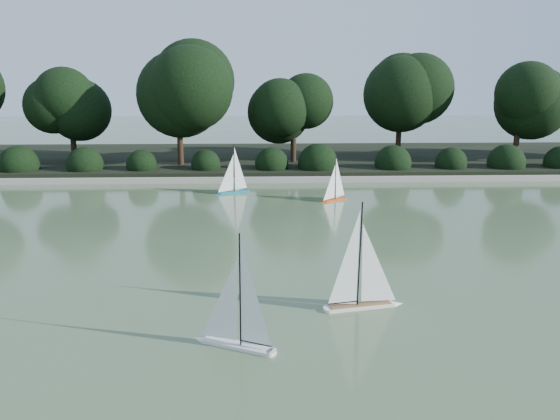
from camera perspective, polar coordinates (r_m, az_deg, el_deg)
name	(u,v)px	position (r m, az deg, el deg)	size (l,w,h in m)	color
ground	(272,286)	(8.92, -0.83, -7.96)	(80.00, 80.00, 0.00)	#435633
pond_coping	(267,179)	(17.58, -1.42, 3.22)	(40.00, 0.35, 0.18)	gray
far_bank	(266,159)	(21.52, -1.52, 5.32)	(40.00, 8.00, 0.30)	black
tree_line	(300,96)	(19.78, 2.11, 11.82)	(26.31, 3.93, 4.39)	black
shrub_hedge	(266,164)	(18.41, -1.45, 4.83)	(29.10, 1.10, 1.10)	black
sailboat_white_a	(231,328)	(7.00, -5.15, -12.15)	(1.11, 0.63, 1.58)	silver
sailboat_white_b	(367,290)	(8.15, 9.06, -8.29)	(1.26, 0.44, 1.72)	white
sailboat_orange	(333,193)	(14.96, 5.54, 1.74)	(0.83, 0.67, 1.31)	#D7420A
sailboat_teal	(231,185)	(15.93, -5.17, 2.59)	(1.04, 0.62, 1.50)	#0F7587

